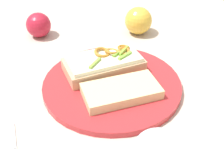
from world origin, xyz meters
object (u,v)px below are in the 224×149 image
(plate, at_px, (112,84))
(apple_2, at_px, (39,25))
(bread_slice_side, at_px, (121,91))
(sandwich, at_px, (104,63))
(apple_1, at_px, (138,21))

(plate, distance_m, apple_2, 0.32)
(plate, height_order, bread_slice_side, bread_slice_side)
(sandwich, height_order, apple_1, apple_1)
(apple_1, distance_m, apple_2, 0.29)
(plate, distance_m, bread_slice_side, 0.05)
(bread_slice_side, bearing_deg, sandwich, 93.45)
(sandwich, xyz_separation_m, apple_2, (0.25, -0.10, 0.00))
(plate, height_order, sandwich, sandwich)
(bread_slice_side, xyz_separation_m, apple_2, (0.32, -0.17, 0.01))
(bread_slice_side, bearing_deg, apple_1, 60.55)
(bread_slice_side, relative_size, apple_2, 2.23)
(plate, relative_size, apple_1, 3.89)
(sandwich, distance_m, bread_slice_side, 0.10)
(sandwich, relative_size, apple_2, 2.74)
(sandwich, xyz_separation_m, apple_1, (-0.00, -0.23, 0.01))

